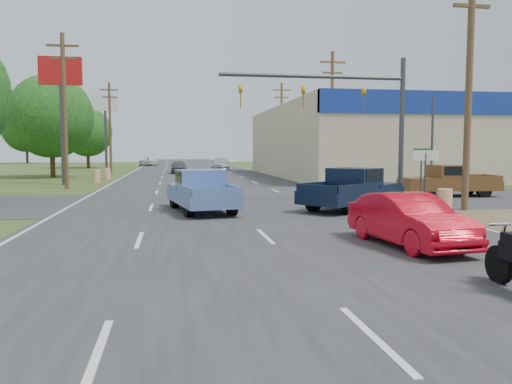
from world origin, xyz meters
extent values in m
plane|color=#334B1E|center=(0.00, 0.00, 0.00)|extent=(200.00, 200.00, 0.00)
cube|color=#2D2D30|center=(0.00, 40.00, 0.01)|extent=(15.00, 180.00, 0.02)
cube|color=#2D2D30|center=(0.00, 18.00, 0.01)|extent=(120.00, 10.00, 0.02)
cylinder|color=#4C3823|center=(9.50, 13.00, 5.00)|extent=(0.28, 0.28, 10.00)
cube|color=#4C3823|center=(9.50, 13.00, 8.40)|extent=(1.60, 0.14, 0.14)
cylinder|color=#4C3823|center=(9.50, 31.00, 5.00)|extent=(0.28, 0.28, 10.00)
cube|color=#4C3823|center=(9.50, 31.00, 9.20)|extent=(2.00, 0.14, 0.14)
cube|color=#4C3823|center=(9.50, 31.00, 8.40)|extent=(1.60, 0.14, 0.14)
cylinder|color=#4C3823|center=(9.50, 49.00, 5.00)|extent=(0.28, 0.28, 10.00)
cube|color=#4C3823|center=(9.50, 49.00, 9.20)|extent=(2.00, 0.14, 0.14)
cube|color=#4C3823|center=(9.50, 49.00, 8.40)|extent=(1.60, 0.14, 0.14)
cylinder|color=#4C3823|center=(-9.50, 28.00, 5.00)|extent=(0.28, 0.28, 10.00)
cube|color=#4C3823|center=(-9.50, 28.00, 9.20)|extent=(2.00, 0.14, 0.14)
cube|color=#4C3823|center=(-9.50, 28.00, 8.40)|extent=(1.60, 0.14, 0.14)
cylinder|color=#4C3823|center=(-9.50, 52.00, 5.00)|extent=(0.28, 0.28, 10.00)
cube|color=#4C3823|center=(-9.50, 52.00, 9.20)|extent=(2.00, 0.14, 0.14)
cube|color=#4C3823|center=(-9.50, 52.00, 8.40)|extent=(1.60, 0.14, 0.14)
cylinder|color=#422D19|center=(-13.50, 42.00, 1.62)|extent=(0.44, 0.44, 3.24)
sphere|color=#123F12|center=(-13.50, 42.00, 5.58)|extent=(7.56, 7.56, 7.56)
cylinder|color=#422D19|center=(-14.20, 66.00, 1.44)|extent=(0.44, 0.44, 2.88)
sphere|color=#123F12|center=(-14.20, 66.00, 4.96)|extent=(6.72, 6.72, 6.72)
cylinder|color=#422D19|center=(30.00, 95.00, 1.71)|extent=(0.44, 0.44, 3.42)
sphere|color=#123F12|center=(30.00, 95.00, 5.89)|extent=(7.98, 7.98, 7.98)
cylinder|color=#422D19|center=(-30.00, 95.00, 1.89)|extent=(0.44, 0.44, 3.78)
sphere|color=#123F12|center=(-30.00, 95.00, 6.51)|extent=(8.82, 8.82, 8.82)
cylinder|color=orange|center=(8.00, 12.00, 0.50)|extent=(0.56, 0.56, 1.00)
cylinder|color=orange|center=(8.40, 20.50, 0.50)|extent=(0.56, 0.56, 1.00)
cylinder|color=orange|center=(-8.50, 34.00, 0.50)|extent=(0.56, 0.56, 1.00)
cylinder|color=orange|center=(-8.20, 38.00, 0.50)|extent=(0.56, 0.56, 1.00)
cylinder|color=#3F3F44|center=(-10.50, 32.00, 4.50)|extent=(0.30, 0.30, 9.00)
cube|color=#B21414|center=(-10.50, 32.00, 8.20)|extent=(3.00, 0.35, 2.00)
cylinder|color=#3F3F44|center=(-10.50, 56.00, 4.50)|extent=(0.30, 0.30, 9.00)
cube|color=white|center=(-10.50, 56.00, 8.20)|extent=(3.00, 0.35, 2.00)
cylinder|color=#3F3F44|center=(8.20, 14.00, 1.20)|extent=(0.08, 0.08, 2.40)
cube|color=white|center=(8.20, 14.00, 2.30)|extent=(1.20, 0.05, 0.45)
cylinder|color=#3F3F44|center=(8.80, 15.50, 1.20)|extent=(0.08, 0.08, 2.40)
cube|color=#0C591E|center=(8.80, 15.50, 2.50)|extent=(0.80, 0.04, 0.22)
cylinder|color=#3F3F44|center=(8.50, 17.00, 3.50)|extent=(0.24, 0.24, 7.00)
cylinder|color=#3F3F44|center=(4.00, 17.00, 6.00)|extent=(9.00, 0.18, 0.18)
imported|color=gold|center=(6.50, 17.00, 5.55)|extent=(0.18, 0.40, 1.10)
imported|color=gold|center=(3.50, 17.00, 5.55)|extent=(0.18, 0.40, 1.10)
imported|color=gold|center=(0.50, 17.00, 5.55)|extent=(0.18, 0.40, 1.10)
imported|color=red|center=(3.45, 5.94, 0.69)|extent=(1.95, 4.34, 1.38)
cylinder|color=black|center=(3.47, 2.27, 0.37)|extent=(0.15, 0.74, 0.73)
cylinder|color=white|center=(3.46, 2.11, 1.17)|extent=(0.72, 0.07, 0.06)
cylinder|color=black|center=(-2.59, 15.71, 0.40)|extent=(0.43, 0.84, 0.80)
cylinder|color=black|center=(-0.93, 15.99, 0.40)|extent=(0.43, 0.84, 0.80)
cylinder|color=black|center=(-2.06, 12.62, 0.40)|extent=(0.43, 0.84, 0.80)
cylinder|color=black|center=(-0.40, 12.91, 0.40)|extent=(0.43, 0.84, 0.80)
cube|color=#5779BB|center=(-1.50, 14.31, 0.62)|extent=(2.86, 5.48, 0.52)
cube|color=#5779BB|center=(-1.76, 15.85, 0.95)|extent=(2.21, 2.27, 0.18)
cube|color=#5779BB|center=(-1.51, 14.41, 1.30)|extent=(2.08, 1.85, 0.85)
cube|color=black|center=(-1.51, 14.41, 1.45)|extent=(2.07, 1.55, 0.45)
cube|color=#5779BB|center=(-1.07, 11.79, 1.02)|extent=(1.83, 0.39, 0.30)
cylinder|color=black|center=(5.63, 15.59, 0.41)|extent=(0.84, 0.74, 0.82)
cylinder|color=black|center=(6.68, 14.22, 0.41)|extent=(0.84, 0.74, 0.82)
cylinder|color=black|center=(3.09, 13.65, 0.41)|extent=(0.84, 0.74, 0.82)
cylinder|color=black|center=(4.14, 12.28, 0.41)|extent=(0.84, 0.74, 0.82)
cube|color=black|center=(4.89, 13.93, 0.64)|extent=(5.49, 4.88, 0.53)
cube|color=black|center=(6.16, 14.91, 0.98)|extent=(2.80, 2.78, 0.18)
cube|color=black|center=(4.97, 14.00, 1.34)|extent=(2.42, 2.47, 0.87)
cube|color=black|center=(4.97, 14.00, 1.49)|extent=(2.19, 2.31, 0.46)
cube|color=black|center=(2.81, 12.34, 1.05)|extent=(1.21, 1.55, 0.31)
cylinder|color=black|center=(10.59, 18.08, 0.40)|extent=(0.81, 0.35, 0.80)
cylinder|color=black|center=(10.69, 19.75, 0.40)|extent=(0.81, 0.35, 0.80)
cylinder|color=black|center=(13.69, 17.89, 0.40)|extent=(0.81, 0.35, 0.80)
cylinder|color=black|center=(13.79, 19.56, 0.40)|extent=(0.81, 0.35, 0.80)
cube|color=brown|center=(12.19, 18.82, 0.62)|extent=(5.29, 2.30, 0.52)
cube|color=brown|center=(10.64, 18.91, 0.95)|extent=(2.08, 2.01, 0.18)
cube|color=brown|center=(12.09, 18.83, 1.29)|extent=(1.66, 1.92, 0.85)
cube|color=black|center=(12.09, 18.83, 1.44)|extent=(1.35, 1.94, 0.45)
cube|color=brown|center=(14.72, 18.67, 1.02)|extent=(0.19, 1.83, 0.30)
imported|color=#4E4E53|center=(-2.03, 48.18, 0.69)|extent=(1.71, 4.10, 1.39)
imported|color=silver|center=(3.29, 56.29, 0.76)|extent=(2.98, 5.51, 1.52)
imported|color=white|center=(-6.34, 74.69, 0.68)|extent=(3.07, 5.20, 1.36)
camera|label=1|loc=(-2.64, -6.17, 2.54)|focal=35.00mm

